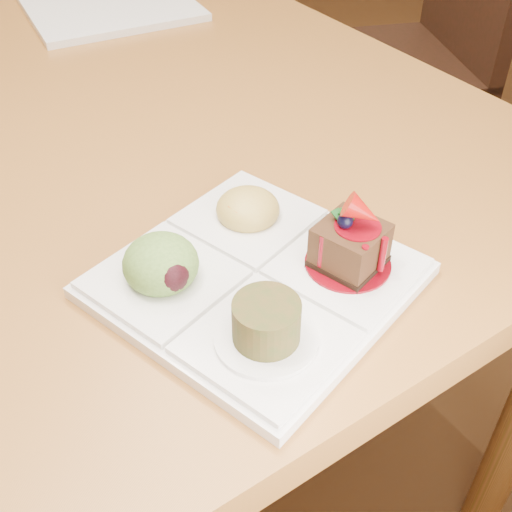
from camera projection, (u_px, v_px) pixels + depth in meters
ground at (74, 343)px, 1.52m from camera, size 6.00×6.00×0.00m
chair_right at (426, 28)px, 1.60m from camera, size 0.56×0.56×0.96m
sampler_plate at (252, 269)px, 0.57m from camera, size 0.30×0.30×0.10m
second_plate at (108, 5)px, 1.12m from camera, size 0.31×0.31×0.01m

